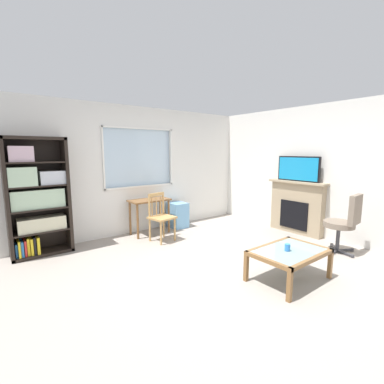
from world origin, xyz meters
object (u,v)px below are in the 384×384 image
object	(u,v)px
office_chair	(345,221)
coffee_table	(289,254)
desk_under_window	(149,206)
plastic_drawer_unit	(178,215)
sippy_cup	(287,247)
wooden_chair	(161,217)
tv	(298,169)
fireplace	(297,207)
bookshelf	(36,197)

from	to	relation	value
office_chair	coffee_table	distance (m)	1.55
desk_under_window	plastic_drawer_unit	xyz separation A→B (m)	(0.73, 0.05, -0.30)
desk_under_window	office_chair	world-z (taller)	office_chair
coffee_table	sippy_cup	world-z (taller)	sippy_cup
plastic_drawer_unit	sippy_cup	distance (m)	2.97
plastic_drawer_unit	coffee_table	xyz separation A→B (m)	(-0.27, -2.95, 0.08)
wooden_chair	office_chair	world-z (taller)	office_chair
coffee_table	desk_under_window	bearing A→B (deg)	98.88
tv	coffee_table	size ratio (longest dim) A/B	0.90
desk_under_window	fireplace	size ratio (longest dim) A/B	0.67
sippy_cup	tv	bearing A→B (deg)	28.97
desk_under_window	sippy_cup	world-z (taller)	desk_under_window
plastic_drawer_unit	tv	bearing A→B (deg)	-47.37
sippy_cup	fireplace	bearing A→B (deg)	28.75
office_chair	sippy_cup	world-z (taller)	office_chair
tv	sippy_cup	distance (m)	2.46
bookshelf	desk_under_window	world-z (taller)	bookshelf
fireplace	coffee_table	bearing A→B (deg)	-150.61
bookshelf	wooden_chair	bearing A→B (deg)	-17.88
fireplace	wooden_chair	bearing A→B (deg)	152.89
desk_under_window	plastic_drawer_unit	world-z (taller)	desk_under_window
office_chair	coffee_table	world-z (taller)	office_chair
coffee_table	sippy_cup	size ratio (longest dim) A/B	10.97
plastic_drawer_unit	coffee_table	bearing A→B (deg)	-95.31
plastic_drawer_unit	fireplace	world-z (taller)	fireplace
wooden_chair	sippy_cup	bearing A→B (deg)	-79.19
plastic_drawer_unit	sippy_cup	xyz separation A→B (m)	(-0.32, -2.95, 0.18)
bookshelf	plastic_drawer_unit	xyz separation A→B (m)	(2.70, -0.06, -0.68)
plastic_drawer_unit	office_chair	xyz separation A→B (m)	(1.26, -2.97, 0.28)
fireplace	tv	xyz separation A→B (m)	(-0.02, 0.00, 0.78)
tv	fireplace	bearing A→B (deg)	0.00
bookshelf	office_chair	size ratio (longest dim) A/B	1.90
wooden_chair	plastic_drawer_unit	xyz separation A→B (m)	(0.77, 0.56, -0.19)
bookshelf	wooden_chair	distance (m)	2.08
wooden_chair	fireplace	bearing A→B (deg)	-27.11
wooden_chair	coffee_table	size ratio (longest dim) A/B	0.91
fireplace	plastic_drawer_unit	bearing A→B (deg)	132.94
tv	office_chair	distance (m)	1.44
plastic_drawer_unit	fireplace	bearing A→B (deg)	-47.06
plastic_drawer_unit	wooden_chair	bearing A→B (deg)	-143.90
desk_under_window	plastic_drawer_unit	size ratio (longest dim) A/B	1.47
fireplace	office_chair	world-z (taller)	fireplace
wooden_chair	bookshelf	bearing A→B (deg)	162.12
wooden_chair	fireplace	xyz separation A→B (m)	(2.48, -1.27, 0.08)
wooden_chair	office_chair	size ratio (longest dim) A/B	0.90
bookshelf	sippy_cup	bearing A→B (deg)	-51.57
desk_under_window	fireplace	xyz separation A→B (m)	(2.43, -1.78, -0.04)
office_chair	desk_under_window	bearing A→B (deg)	124.23
bookshelf	coffee_table	bearing A→B (deg)	-51.09
plastic_drawer_unit	office_chair	distance (m)	3.24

